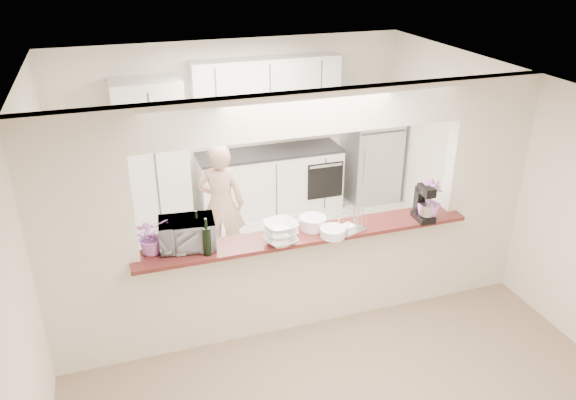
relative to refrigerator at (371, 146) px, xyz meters
name	(u,v)px	position (x,y,z in m)	size (l,w,h in m)	color
floor	(303,320)	(-2.05, -2.65, -0.85)	(6.00, 6.00, 0.00)	gray
tile_overlay	(263,250)	(-2.05, -1.10, -0.84)	(5.00, 2.90, 0.01)	silver
partition	(305,195)	(-2.05, -2.65, 0.63)	(5.00, 0.15, 2.50)	silver
bar_counter	(304,275)	(-2.05, -2.65, -0.27)	(3.40, 0.38, 1.09)	silver
kitchen_cabinets	(226,153)	(-2.24, 0.07, 0.12)	(3.15, 0.62, 2.25)	white
refrigerator	(371,146)	(0.00, 0.00, 0.00)	(0.75, 0.70, 1.70)	#B1B1B6
flower_left	(151,235)	(-3.53, -2.60, 0.42)	(0.32, 0.28, 0.36)	#E177CD
wine_bottle_a	(197,231)	(-3.10, -2.58, 0.38)	(0.07, 0.07, 0.35)	black
wine_bottle_b	(207,241)	(-3.05, -2.80, 0.39)	(0.07, 0.07, 0.37)	black
toaster_oven	(187,234)	(-3.20, -2.60, 0.38)	(0.51, 0.35, 0.28)	#A6A7AB
serving_bowls	(281,233)	(-2.35, -2.82, 0.35)	(0.30, 0.30, 0.22)	white
plate_stack_a	(313,223)	(-1.95, -2.62, 0.30)	(0.27, 0.27, 0.12)	white
plate_stack_b	(333,232)	(-1.83, -2.84, 0.28)	(0.25, 0.25, 0.09)	white
red_bowl	(291,232)	(-2.20, -2.68, 0.27)	(0.15, 0.15, 0.07)	maroon
tan_bowl	(306,223)	(-2.00, -2.57, 0.28)	(0.17, 0.17, 0.08)	#C8B28D
utensil_caddy	(353,222)	(-1.60, -2.80, 0.35)	(0.30, 0.23, 0.25)	silver
stand_mixer	(424,204)	(-0.80, -2.79, 0.41)	(0.17, 0.27, 0.38)	black
flower_right	(429,200)	(-0.75, -2.80, 0.45)	(0.24, 0.24, 0.42)	#C66ABD
person	(221,205)	(-2.59, -1.17, -0.07)	(0.57, 0.37, 1.56)	tan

